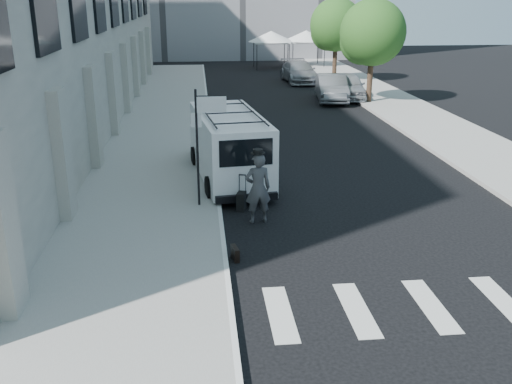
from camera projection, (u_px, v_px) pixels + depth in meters
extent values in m
plane|color=black|center=(302.00, 250.00, 14.59)|extent=(120.00, 120.00, 0.00)
cube|color=gray|center=(165.00, 121.00, 29.20)|extent=(4.50, 48.00, 0.15)
cube|color=gray|center=(391.00, 102.00, 34.23)|extent=(4.00, 56.00, 0.15)
cylinder|color=black|center=(197.00, 149.00, 16.73)|extent=(0.07, 0.07, 3.50)
cube|color=white|center=(196.00, 120.00, 16.47)|extent=(0.30, 0.03, 0.42)
cube|color=white|center=(212.00, 105.00, 16.35)|extent=(0.85, 0.06, 0.45)
cylinder|color=black|center=(370.00, 80.00, 33.66)|extent=(0.32, 0.32, 2.80)
sphere|color=#224F19|center=(373.00, 32.00, 32.76)|extent=(3.80, 3.80, 3.80)
sphere|color=#224F19|center=(363.00, 42.00, 33.48)|extent=(2.66, 2.66, 2.66)
cylinder|color=black|center=(335.00, 63.00, 42.12)|extent=(0.32, 0.32, 2.80)
sphere|color=#224F19|center=(336.00, 25.00, 41.22)|extent=(3.80, 3.80, 3.80)
sphere|color=#224F19|center=(329.00, 32.00, 41.94)|extent=(2.66, 2.66, 2.66)
cylinder|color=black|center=(257.00, 57.00, 48.88)|extent=(0.06, 0.06, 2.20)
cylinder|color=black|center=(289.00, 57.00, 49.15)|extent=(0.06, 0.06, 2.20)
cylinder|color=black|center=(254.00, 54.00, 51.52)|extent=(0.06, 0.06, 2.20)
cylinder|color=black|center=(284.00, 54.00, 51.78)|extent=(0.06, 0.06, 2.20)
cube|color=white|center=(271.00, 42.00, 49.96)|extent=(3.00, 3.00, 0.12)
cone|color=white|center=(271.00, 36.00, 49.79)|extent=(4.00, 4.00, 0.90)
cylinder|color=black|center=(293.00, 56.00, 49.66)|extent=(0.06, 0.06, 2.20)
cylinder|color=black|center=(324.00, 56.00, 49.93)|extent=(0.06, 0.06, 2.20)
cylinder|color=black|center=(288.00, 53.00, 52.29)|extent=(0.06, 0.06, 2.20)
cylinder|color=black|center=(318.00, 53.00, 52.56)|extent=(0.06, 0.06, 2.20)
cube|color=white|center=(306.00, 41.00, 50.73)|extent=(3.00, 3.00, 0.12)
cone|color=white|center=(306.00, 36.00, 50.57)|extent=(4.00, 4.00, 0.90)
imported|color=#3D3E40|center=(258.00, 188.00, 16.05)|extent=(0.80, 0.58, 2.04)
cube|color=black|center=(235.00, 253.00, 14.00)|extent=(0.20, 0.45, 0.34)
cube|color=black|center=(241.00, 201.00, 17.19)|extent=(0.35, 0.44, 0.56)
cylinder|color=black|center=(239.00, 183.00, 17.20)|extent=(0.02, 0.02, 0.53)
cylinder|color=black|center=(246.00, 183.00, 17.16)|extent=(0.02, 0.02, 0.53)
cube|color=black|center=(242.00, 175.00, 17.10)|extent=(0.21, 0.09, 0.03)
cube|color=white|center=(230.00, 145.00, 19.65)|extent=(2.70, 5.71, 2.14)
cube|color=white|center=(216.00, 139.00, 22.58)|extent=(2.03, 1.15, 1.12)
cube|color=black|center=(246.00, 152.00, 16.98)|extent=(1.63, 0.28, 0.82)
cylinder|color=black|center=(196.00, 157.00, 21.52)|extent=(0.38, 0.80, 0.77)
cylinder|color=black|center=(246.00, 154.00, 21.93)|extent=(0.38, 0.80, 0.77)
cylinder|color=black|center=(210.00, 188.00, 18.05)|extent=(0.38, 0.80, 0.77)
cylinder|color=black|center=(270.00, 184.00, 18.45)|extent=(0.38, 0.80, 0.77)
imported|color=#A1A3A8|center=(348.00, 86.00, 35.51)|extent=(2.51, 4.94, 1.61)
imported|color=#54575B|center=(332.00, 88.00, 34.75)|extent=(2.31, 5.03, 1.60)
imported|color=gray|center=(299.00, 72.00, 42.27)|extent=(2.38, 5.42, 1.55)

